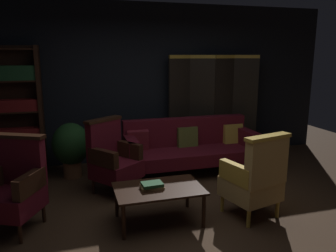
% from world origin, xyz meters
% --- Properties ---
extents(ground_plane, '(10.00, 10.00, 0.00)m').
position_xyz_m(ground_plane, '(0.00, 0.00, 0.00)').
color(ground_plane, '#3D2819').
extents(back_wall, '(7.20, 0.10, 2.80)m').
position_xyz_m(back_wall, '(0.00, 2.45, 1.40)').
color(back_wall, black).
rests_on(back_wall, ground_plane).
extents(folding_screen, '(1.70, 0.33, 1.90)m').
position_xyz_m(folding_screen, '(1.27, 2.18, 0.99)').
color(folding_screen, black).
rests_on(folding_screen, ground_plane).
extents(bookshelf, '(0.90, 0.32, 2.05)m').
position_xyz_m(bookshelf, '(-2.15, 2.19, 1.08)').
color(bookshelf, black).
rests_on(bookshelf, ground_plane).
extents(velvet_couch, '(2.12, 0.78, 0.88)m').
position_xyz_m(velvet_couch, '(0.55, 1.45, 0.45)').
color(velvet_couch, black).
rests_on(velvet_couch, ground_plane).
extents(coffee_table, '(1.00, 0.64, 0.42)m').
position_xyz_m(coffee_table, '(-0.35, -0.03, 0.37)').
color(coffee_table, black).
rests_on(coffee_table, ground_plane).
extents(armchair_gilt_accent, '(0.70, 0.70, 1.04)m').
position_xyz_m(armchair_gilt_accent, '(0.77, -0.23, 0.49)').
color(armchair_gilt_accent, gold).
rests_on(armchair_gilt_accent, ground_plane).
extents(armchair_wing_left, '(0.77, 0.77, 1.04)m').
position_xyz_m(armchair_wing_left, '(-1.92, 0.29, 0.49)').
color(armchair_wing_left, black).
rests_on(armchair_wing_left, ground_plane).
extents(armchair_wing_right, '(0.81, 0.81, 1.04)m').
position_xyz_m(armchair_wing_right, '(-0.74, 1.01, 0.49)').
color(armchair_wing_right, black).
rests_on(armchair_wing_right, ground_plane).
extents(potted_plant, '(0.58, 0.58, 0.87)m').
position_xyz_m(potted_plant, '(-1.30, 1.77, 0.50)').
color(potted_plant, brown).
rests_on(potted_plant, ground_plane).
extents(book_tan_leather, '(0.27, 0.18, 0.03)m').
position_xyz_m(book_tan_leather, '(-0.43, -0.03, 0.44)').
color(book_tan_leather, '#9E7A47').
rests_on(book_tan_leather, coffee_table).
extents(book_green_cloth, '(0.24, 0.18, 0.04)m').
position_xyz_m(book_green_cloth, '(-0.43, -0.03, 0.47)').
color(book_green_cloth, '#1E4C28').
rests_on(book_green_cloth, book_tan_leather).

